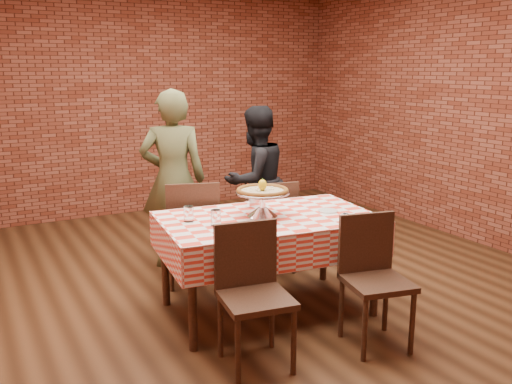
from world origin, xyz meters
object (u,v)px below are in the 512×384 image
water_glass_right (189,214)px  diner_olive (173,179)px  condiment_caddy (252,198)px  chair_far_left (192,231)px  table (268,264)px  chair_near_right (377,284)px  pizza (262,191)px  chair_near_left (256,299)px  diner_black (255,180)px  pizza_stand (262,204)px  water_glass_left (216,218)px  chair_far_right (271,225)px

water_glass_right → diner_olive: 1.20m
condiment_caddy → diner_olive: size_ratio=0.09×
chair_far_left → diner_olive: 0.61m
table → chair_near_right: (0.36, -0.84, 0.07)m
table → water_glass_right: size_ratio=13.83×
pizza → condiment_caddy: 0.32m
water_glass_right → chair_near_left: chair_near_left is taller
chair_near_left → diner_olive: 2.04m
table → diner_black: bearing=65.1°
chair_near_left → chair_far_left: size_ratio=0.97×
water_glass_right → chair_far_left: bearing=66.5°
pizza_stand → condiment_caddy: size_ratio=2.92×
table → chair_near_left: bearing=-125.0°
table → diner_olive: diner_olive is taller
water_glass_left → diner_olive: diner_olive is taller
diner_olive → diner_black: bearing=-159.2°
water_glass_left → diner_black: (1.05, 1.33, -0.07)m
pizza → chair_near_right: 1.08m
pizza_stand → chair_near_right: size_ratio=0.47×
chair_far_left → diner_olive: bearing=-73.9°
water_glass_right → chair_far_left: size_ratio=0.12×
condiment_caddy → chair_far_right: (0.43, 0.43, -0.40)m
water_glass_right → table: bearing=-14.9°
condiment_caddy → chair_near_left: same height
chair_near_right → diner_olive: diner_olive is taller
chair_far_right → chair_near_right: bearing=95.9°
pizza_stand → diner_olive: 1.30m
chair_near_right → chair_far_left: bearing=123.3°
pizza → diner_black: (0.63, 1.26, -0.20)m
pizza_stand → condiment_caddy: bearing=76.3°
water_glass_right → pizza: bearing=-12.2°
water_glass_left → diner_olive: bearing=82.3°
chair_far_right → water_glass_left: bearing=50.5°
pizza_stand → chair_near_left: 0.93m
pizza_stand → chair_near_left: (-0.45, -0.72, -0.40)m
condiment_caddy → chair_far_left: (-0.32, 0.51, -0.37)m
water_glass_right → chair_far_right: 1.27m
chair_near_right → chair_near_left: bearing=-178.4°
water_glass_right → chair_near_left: (0.10, -0.83, -0.37)m
pizza → water_glass_right: bearing=167.8°
pizza_stand → pizza: pizza is taller
table → water_glass_right: 0.74m
pizza_stand → chair_near_right: pizza_stand is taller
chair_far_left → chair_far_right: chair_far_left is taller
water_glass_right → chair_near_right: size_ratio=0.13×
pizza_stand → chair_near_right: 1.04m
diner_black → condiment_caddy: bearing=47.9°
pizza → diner_black: size_ratio=0.26×
pizza → diner_olive: size_ratio=0.24×
pizza → water_glass_left: size_ratio=3.43×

